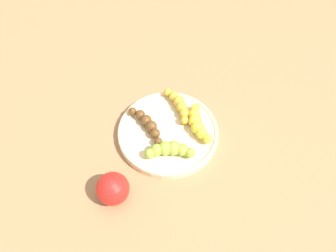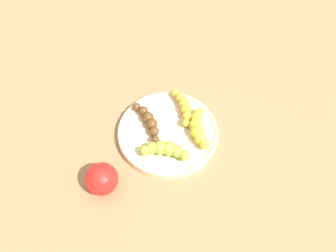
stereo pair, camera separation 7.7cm
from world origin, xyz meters
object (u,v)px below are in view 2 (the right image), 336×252
(apple_red, at_px, (102,179))
(fruit_bowl, at_px, (168,132))
(banana_green, at_px, (165,149))
(banana_spotted, at_px, (184,106))
(banana_yellow, at_px, (198,128))
(banana_overripe, at_px, (148,121))

(apple_red, bearing_deg, fruit_bowl, -7.21)
(banana_green, xyz_separation_m, banana_spotted, (0.13, 0.04, -0.00))
(banana_yellow, bearing_deg, banana_green, 31.72)
(banana_green, relative_size, banana_spotted, 1.06)
(banana_yellow, relative_size, apple_red, 1.26)
(fruit_bowl, xyz_separation_m, banana_yellow, (0.04, -0.06, 0.02))
(banana_yellow, distance_m, apple_red, 0.25)
(fruit_bowl, bearing_deg, apple_red, 172.79)
(banana_overripe, distance_m, apple_red, 0.18)
(fruit_bowl, bearing_deg, banana_green, -148.18)
(banana_overripe, relative_size, apple_red, 1.64)
(banana_yellow, bearing_deg, banana_overripe, -15.26)
(banana_green, height_order, banana_spotted, banana_green)
(banana_green, relative_size, banana_yellow, 1.17)
(banana_spotted, height_order, apple_red, apple_red)
(fruit_bowl, height_order, banana_yellow, banana_yellow)
(banana_green, xyz_separation_m, apple_red, (-0.14, 0.06, -0.00))
(fruit_bowl, height_order, banana_green, banana_green)
(banana_yellow, bearing_deg, banana_spotted, -69.25)
(banana_green, bearing_deg, fruit_bowl, 2.42)
(banana_yellow, height_order, banana_spotted, banana_yellow)
(banana_yellow, bearing_deg, apple_red, 26.94)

